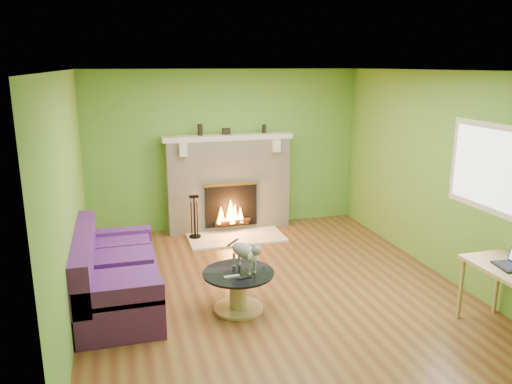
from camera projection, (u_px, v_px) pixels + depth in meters
floor at (270, 285)px, 6.20m from camera, size 5.00×5.00×0.00m
ceiling at (272, 70)px, 5.55m from camera, size 5.00×5.00×0.00m
wall_back at (226, 150)px, 8.20m from camera, size 5.00×0.00×5.00m
wall_front at (377, 262)px, 3.54m from camera, size 5.00×0.00×5.00m
wall_left at (69, 197)px, 5.28m from camera, size 0.00×5.00×5.00m
wall_right at (436, 173)px, 6.47m from camera, size 0.00×5.00×5.00m
window_frame at (487, 167)px, 5.56m from camera, size 0.00×1.20×1.20m
window_pane at (486, 167)px, 5.56m from camera, size 0.00×1.06×1.06m
fireplace at (228, 184)px, 8.16m from camera, size 2.10×0.46×1.58m
hearth at (236, 237)px, 7.87m from camera, size 1.50×0.75×0.03m
mantel at (228, 137)px, 7.95m from camera, size 2.10×0.28×0.08m
sofa at (114, 276)px, 5.66m from camera, size 0.88×1.92×0.86m
coffee_table at (238, 288)px, 5.53m from camera, size 0.79×0.79×0.45m
cat at (244, 254)px, 5.51m from camera, size 0.41×0.62×0.36m
remote_silver at (232, 277)px, 5.35m from camera, size 0.17×0.06×0.02m
remote_black at (244, 278)px, 5.32m from camera, size 0.16×0.07×0.02m
laptop at (510, 257)px, 4.90m from camera, size 0.30×0.33×0.22m
fire_tools at (195, 216)px, 7.76m from camera, size 0.18×0.18×0.69m
mantel_vase_left at (200, 130)px, 7.83m from camera, size 0.08×0.08×0.18m
mantel_vase_right at (264, 129)px, 8.12m from camera, size 0.07×0.07×0.14m
mantel_box at (226, 131)px, 7.95m from camera, size 0.12×0.08×0.10m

